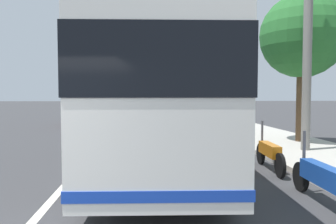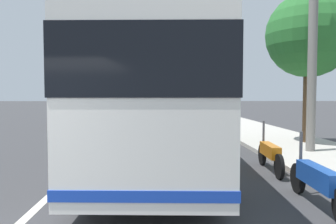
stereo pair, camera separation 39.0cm
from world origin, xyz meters
The scene contains 10 objects.
sidewalk_curb centered at (10.00, -7.19, 0.07)m, with size 110.00×3.60×0.14m, color #B2ADA3.
lane_divider_line centered at (10.00, 0.00, 0.00)m, with size 110.00×0.16×0.01m, color silver.
coach_bus centered at (6.75, -2.16, 1.96)m, with size 10.16×3.09×3.46m.
motorcycle_far_end centered at (2.93, -4.84, 0.47)m, with size 2.30×0.29×1.25m.
motorcycle_by_tree centered at (5.59, -4.96, 0.45)m, with size 2.12×0.32×1.24m.
car_far_distant centered at (19.12, 1.82, 0.72)m, with size 4.29×2.11×1.53m.
car_behind_bus centered at (39.37, -1.85, 0.70)m, with size 4.63×1.98×1.45m.
car_side_street centered at (32.57, -2.26, 0.69)m, with size 4.02×1.91×1.43m.
roadside_tree_mid_block centered at (9.72, -7.88, 4.23)m, with size 3.24×3.24×5.88m.
utility_pole centered at (7.75, -7.06, 3.41)m, with size 0.28×0.28×6.83m, color slate.
Camera 2 is at (-2.44, -2.08, 1.94)m, focal length 34.31 mm.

